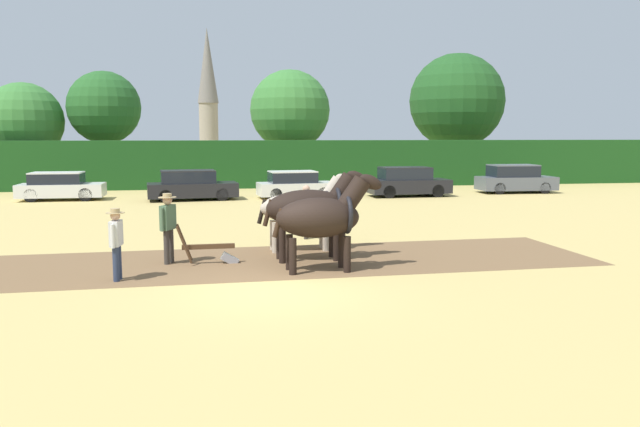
# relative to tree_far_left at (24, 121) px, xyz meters

# --- Properties ---
(ground_plane) EXTENTS (240.00, 240.00, 0.00)m
(ground_plane) POSITION_rel_tree_far_left_xyz_m (12.92, -29.62, -4.14)
(ground_plane) COLOR tan
(plowed_furrow_strip) EXTENTS (21.62, 4.93, 0.01)m
(plowed_furrow_strip) POSITION_rel_tree_far_left_xyz_m (10.91, -26.74, -4.13)
(plowed_furrow_strip) COLOR brown
(plowed_furrow_strip) RESTS_ON ground
(hedgerow) EXTENTS (58.60, 1.75, 2.93)m
(hedgerow) POSITION_rel_tree_far_left_xyz_m (12.92, -3.53, -2.67)
(hedgerow) COLOR #194719
(hedgerow) RESTS_ON ground
(tree_far_left) EXTENTS (4.86, 4.86, 6.58)m
(tree_far_left) POSITION_rel_tree_far_left_xyz_m (0.00, 0.00, 0.00)
(tree_far_left) COLOR #4C3823
(tree_far_left) RESTS_ON ground
(tree_left) EXTENTS (4.67, 4.67, 7.37)m
(tree_left) POSITION_rel_tree_far_left_xyz_m (4.91, 0.03, 0.87)
(tree_left) COLOR brown
(tree_left) RESTS_ON ground
(tree_center_left) EXTENTS (5.44, 5.44, 7.68)m
(tree_center_left) POSITION_rel_tree_far_left_xyz_m (17.06, 0.16, 0.81)
(tree_center_left) COLOR #423323
(tree_center_left) RESTS_ON ground
(tree_center) EXTENTS (6.98, 6.98, 9.24)m
(tree_center) POSITION_rel_tree_far_left_xyz_m (29.71, 1.75, 1.60)
(tree_center) COLOR #4C3823
(tree_center) RESTS_ON ground
(church_spire) EXTENTS (2.32, 2.32, 15.07)m
(church_spire) POSITION_rel_tree_far_left_xyz_m (11.48, 29.37, 3.75)
(church_spire) COLOR gray
(church_spire) RESTS_ON ground
(draft_horse_lead_left) EXTENTS (2.75, 1.07, 2.42)m
(draft_horse_lead_left) POSITION_rel_tree_far_left_xyz_m (14.29, -28.04, -2.81)
(draft_horse_lead_left) COLOR black
(draft_horse_lead_left) RESTS_ON ground
(draft_horse_lead_right) EXTENTS (2.86, 1.07, 2.42)m
(draft_horse_lead_right) POSITION_rel_tree_far_left_xyz_m (14.25, -26.65, -2.75)
(draft_horse_lead_right) COLOR black
(draft_horse_lead_right) RESTS_ON ground
(draft_horse_trail_left) EXTENTS (2.89, 0.94, 2.26)m
(draft_horse_trail_left) POSITION_rel_tree_far_left_xyz_m (14.22, -25.27, -2.90)
(draft_horse_trail_left) COLOR #B2A38E
(draft_horse_trail_left) RESTS_ON ground
(plow) EXTENTS (1.58, 0.47, 1.13)m
(plow) POSITION_rel_tree_far_left_xyz_m (11.68, -26.72, -3.82)
(plow) COLOR #4C331E
(plow) RESTS_ON ground
(farmer_at_plow) EXTENTS (0.46, 0.64, 1.81)m
(farmer_at_plow) POSITION_rel_tree_far_left_xyz_m (10.56, -26.50, -3.06)
(farmer_at_plow) COLOR #38332D
(farmer_at_plow) RESTS_ON ground
(farmer_beside_team) EXTENTS (0.33, 0.66, 1.71)m
(farmer_beside_team) POSITION_rel_tree_far_left_xyz_m (14.61, -23.29, -3.14)
(farmer_beside_team) COLOR #38332D
(farmer_beside_team) RESTS_ON ground
(farmer_onlooker_left) EXTENTS (0.41, 0.64, 1.65)m
(farmer_onlooker_left) POSITION_rel_tree_far_left_xyz_m (9.53, -28.23, -3.18)
(farmer_onlooker_left) COLOR #28334C
(farmer_onlooker_left) RESTS_ON ground
(parked_car_far_left) EXTENTS (4.12, 1.79, 1.42)m
(parked_car_far_left) POSITION_rel_tree_far_left_xyz_m (4.15, -9.60, -3.45)
(parked_car_far_left) COLOR silver
(parked_car_far_left) RESTS_ON ground
(parked_car_left) EXTENTS (4.60, 2.27, 1.51)m
(parked_car_left) POSITION_rel_tree_far_left_xyz_m (10.65, -10.67, -3.41)
(parked_car_left) COLOR black
(parked_car_left) RESTS_ON ground
(parked_car_center_left) EXTENTS (4.09, 2.08, 1.41)m
(parked_car_center_left) POSITION_rel_tree_far_left_xyz_m (15.94, -10.63, -3.46)
(parked_car_center_left) COLOR silver
(parked_car_center_left) RESTS_ON ground
(parked_car_center) EXTENTS (4.36, 1.91, 1.57)m
(parked_car_center) POSITION_rel_tree_far_left_xyz_m (21.99, -10.70, -3.38)
(parked_car_center) COLOR black
(parked_car_center) RESTS_ON ground
(parked_car_center_right) EXTENTS (4.35, 1.91, 1.60)m
(parked_car_center_right) POSITION_rel_tree_far_left_xyz_m (28.64, -9.78, -3.37)
(parked_car_center_right) COLOR #565B66
(parked_car_center_right) RESTS_ON ground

